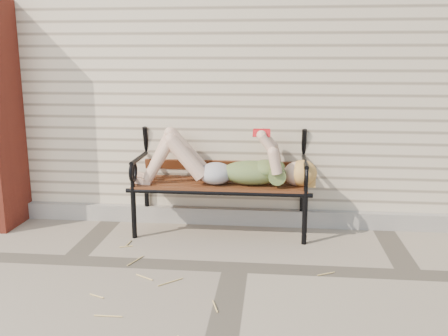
# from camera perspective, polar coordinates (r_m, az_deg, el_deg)

# --- Properties ---
(ground) EXTENTS (80.00, 80.00, 0.00)m
(ground) POSITION_cam_1_polar(r_m,az_deg,el_deg) (3.74, 1.32, -11.28)
(ground) COLOR gray
(ground) RESTS_ON ground
(house_wall) EXTENTS (8.00, 4.00, 3.00)m
(house_wall) POSITION_cam_1_polar(r_m,az_deg,el_deg) (6.41, 3.58, 12.48)
(house_wall) COLOR beige
(house_wall) RESTS_ON ground
(foundation_strip) EXTENTS (8.00, 0.10, 0.15)m
(foundation_strip) POSITION_cam_1_polar(r_m,az_deg,el_deg) (4.61, 2.29, -5.55)
(foundation_strip) COLOR #9E978F
(foundation_strip) RESTS_ON ground
(garden_bench) EXTENTS (1.63, 0.65, 1.05)m
(garden_bench) POSITION_cam_1_polar(r_m,az_deg,el_deg) (4.37, -0.25, 0.43)
(garden_bench) COLOR black
(garden_bench) RESTS_ON ground
(reading_woman) EXTENTS (1.53, 0.35, 0.48)m
(reading_woman) POSITION_cam_1_polar(r_m,az_deg,el_deg) (4.24, -0.26, 0.53)
(reading_woman) COLOR #093842
(reading_woman) RESTS_ON ground
(straw_scatter) EXTENTS (3.00, 1.59, 0.01)m
(straw_scatter) POSITION_cam_1_polar(r_m,az_deg,el_deg) (3.34, -6.10, -14.31)
(straw_scatter) COLOR tan
(straw_scatter) RESTS_ON ground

